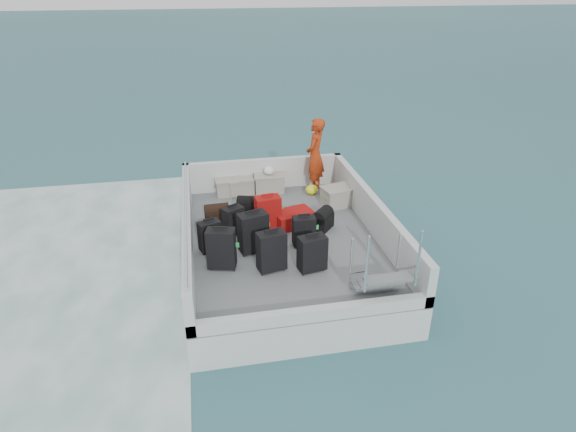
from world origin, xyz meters
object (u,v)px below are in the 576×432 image
crate_3 (338,197)px  passenger (315,156)px  suitcase_5 (268,213)px  suitcase_7 (304,231)px  suitcase_0 (221,249)px  suitcase_6 (312,254)px  suitcase_3 (272,252)px  suitcase_4 (253,233)px  suitcase_1 (210,236)px  crate_2 (269,183)px  crate_0 (229,187)px  crate_1 (240,187)px  suitcase_2 (234,221)px  suitcase_8 (293,218)px

crate_3 → passenger: (-0.31, 0.87, 0.64)m
suitcase_5 → passenger: size_ratio=0.39×
suitcase_7 → passenger: (0.78, 2.39, 0.55)m
suitcase_0 → suitcase_6: size_ratio=1.15×
suitcase_5 → suitcase_6: size_ratio=1.05×
suitcase_3 → suitcase_6: bearing=-23.9°
suitcase_3 → suitcase_4: size_ratio=0.95×
suitcase_1 → suitcase_5: (1.14, 0.66, 0.04)m
suitcase_3 → suitcase_0: bearing=151.7°
suitcase_1 → crate_2: size_ratio=0.90×
suitcase_0 → crate_0: 3.03m
suitcase_5 → crate_3: size_ratio=1.02×
suitcase_5 → crate_2: bearing=73.9°
suitcase_3 → suitcase_1: bearing=126.8°
suitcase_7 → crate_1: (-0.89, 2.53, -0.12)m
suitcase_7 → suitcase_6: bearing=-91.6°
suitcase_2 → suitcase_3: (0.50, -1.36, 0.07)m
suitcase_2 → crate_1: size_ratio=1.00×
suitcase_2 → suitcase_4: (0.29, -0.69, 0.09)m
suitcase_5 → crate_0: (-0.61, 1.75, -0.15)m
suitcase_5 → passenger: 2.13m
crate_2 → suitcase_2: bearing=-117.5°
suitcase_6 → crate_3: (1.14, 2.34, -0.12)m
suitcase_1 → suitcase_4: 0.77m
crate_3 → suitcase_5: bearing=-155.7°
suitcase_8 → crate_0: crate_0 is taller
suitcase_0 → crate_1: size_ratio=1.31×
suitcase_8 → crate_0: 2.05m
suitcase_2 → crate_2: size_ratio=0.87×
suitcase_4 → crate_1: suitcase_4 is taller
suitcase_4 → suitcase_5: size_ratio=1.12×
suitcase_6 → crate_2: suitcase_6 is taller
suitcase_0 → crate_2: bearing=81.2°
suitcase_2 → suitcase_5: (0.67, 0.12, 0.05)m
passenger → crate_2: bearing=-67.5°
suitcase_0 → passenger: passenger is taller
suitcase_4 → crate_3: (2.01, 1.54, -0.18)m
suitcase_0 → suitcase_4: suitcase_4 is taller
crate_1 → passenger: size_ratio=0.33×
suitcase_8 → suitcase_1: bearing=97.5°
crate_2 → crate_0: bearing=180.0°
crate_2 → passenger: passenger is taller
suitcase_6 → passenger: passenger is taller
suitcase_1 → passenger: (2.45, 2.25, 0.55)m
suitcase_0 → suitcase_1: suitcase_0 is taller
suitcase_1 → suitcase_2: bearing=28.6°
suitcase_4 → crate_2: suitcase_4 is taller
suitcase_4 → suitcase_8: size_ratio=0.99×
suitcase_2 → suitcase_7: size_ratio=0.97×
suitcase_8 → suitcase_2: bearing=81.8°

